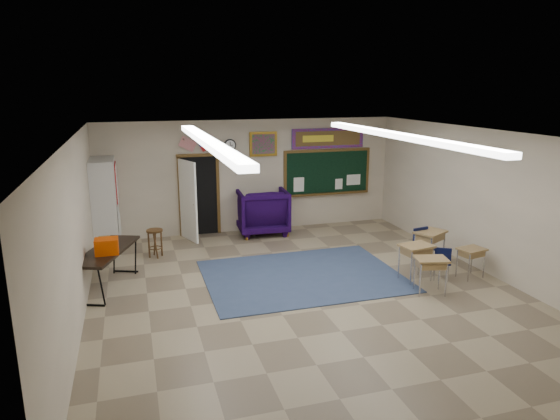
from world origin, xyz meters
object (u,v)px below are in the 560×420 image
object	(u,v)px
wingback_armchair	(262,211)
wooden_stool	(155,243)
student_desk_front_right	(429,246)
folding_table	(108,267)
student_desk_front_left	(416,261)

from	to	relation	value
wingback_armchair	wooden_stool	size ratio (longest dim) A/B	2.04
student_desk_front_right	folding_table	size ratio (longest dim) A/B	0.41
student_desk_front_left	student_desk_front_right	xyz separation A→B (m)	(0.74, 0.66, 0.02)
wingback_armchair	student_desk_front_right	xyz separation A→B (m)	(2.85, -3.53, -0.16)
wingback_armchair	folding_table	bearing A→B (deg)	40.04
student_desk_front_right	wooden_stool	xyz separation A→B (m)	(-5.71, 2.34, -0.11)
wingback_armchair	student_desk_front_right	distance (m)	4.54
folding_table	wingback_armchair	bearing A→B (deg)	57.55
folding_table	student_desk_front_left	bearing A→B (deg)	8.24
student_desk_front_left	wooden_stool	size ratio (longest dim) A/B	1.15
student_desk_front_left	wingback_armchair	bearing A→B (deg)	107.71
student_desk_front_right	folding_table	xyz separation A→B (m)	(-6.68, 0.70, -0.01)
wooden_stool	folding_table	bearing A→B (deg)	-120.75
student_desk_front_left	folding_table	distance (m)	6.09
student_desk_front_right	folding_table	world-z (taller)	folding_table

